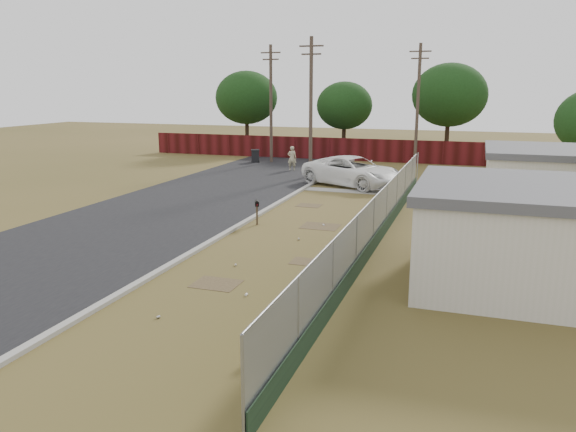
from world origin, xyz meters
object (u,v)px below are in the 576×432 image
(trash_bin, at_px, (255,156))
(pedestrian, at_px, (292,158))
(mailbox, at_px, (257,205))
(fire_hydrant, at_px, (268,339))
(pickup_truck, at_px, (353,171))

(trash_bin, bearing_deg, pedestrian, -37.98)
(mailbox, bearing_deg, trash_bin, 112.13)
(trash_bin, bearing_deg, fire_hydrant, -67.59)
(mailbox, height_order, pedestrian, pedestrian)
(pickup_truck, distance_m, trash_bin, 12.63)
(mailbox, height_order, trash_bin, mailbox)
(mailbox, bearing_deg, fire_hydrant, -67.11)
(pedestrian, bearing_deg, pickup_truck, 123.69)
(fire_hydrant, relative_size, mailbox, 0.71)
(fire_hydrant, distance_m, trash_bin, 32.81)
(pickup_truck, relative_size, pedestrian, 3.67)
(mailbox, relative_size, pickup_truck, 0.17)
(fire_hydrant, relative_size, pedestrian, 0.45)
(pedestrian, bearing_deg, fire_hydrant, 92.58)
(pedestrian, height_order, trash_bin, pedestrian)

